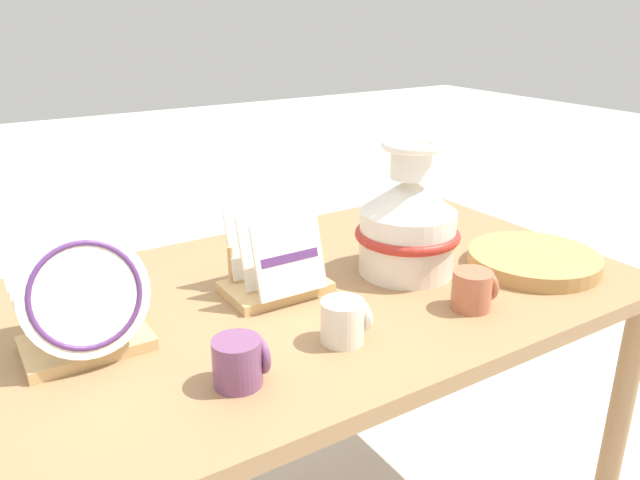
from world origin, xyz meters
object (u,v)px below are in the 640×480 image
object	(u,v)px
mug_plum_glaze	(240,361)
ceramic_vase	(408,222)
wicker_charger_stack	(533,260)
mug_terracotta_glaze	(473,290)
dish_rack_round_plates	(82,306)
mug_cream_glaze	(344,321)
dish_rack_square_plates	(275,271)

from	to	relation	value
mug_plum_glaze	ceramic_vase	bearing A→B (deg)	21.86
wicker_charger_stack	mug_terracotta_glaze	world-z (taller)	mug_terracotta_glaze
ceramic_vase	wicker_charger_stack	size ratio (longest dim) A/B	1.01
dish_rack_round_plates	mug_cream_glaze	xyz separation A→B (m)	(0.41, -0.22, -0.05)
ceramic_vase	mug_terracotta_glaze	xyz separation A→B (m)	(-0.00, -0.22, -0.08)
dish_rack_square_plates	mug_terracotta_glaze	xyz separation A→B (m)	(0.31, -0.29, -0.01)
dish_rack_square_plates	mug_plum_glaze	xyz separation A→B (m)	(-0.22, -0.28, -0.01)
ceramic_vase	wicker_charger_stack	world-z (taller)	ceramic_vase
ceramic_vase	dish_rack_square_plates	world-z (taller)	ceramic_vase
dish_rack_round_plates	mug_plum_glaze	bearing A→B (deg)	-52.26
mug_terracotta_glaze	mug_cream_glaze	distance (m)	0.30
ceramic_vase	mug_plum_glaze	bearing A→B (deg)	-158.14
dish_rack_round_plates	wicker_charger_stack	distance (m)	1.01
wicker_charger_stack	mug_plum_glaze	world-z (taller)	mug_plum_glaze
wicker_charger_stack	mug_terracotta_glaze	distance (m)	0.29
dish_rack_round_plates	dish_rack_square_plates	world-z (taller)	dish_rack_round_plates
dish_rack_square_plates	mug_cream_glaze	xyz separation A→B (m)	(0.01, -0.25, -0.01)
mug_plum_glaze	dish_rack_round_plates	bearing A→B (deg)	127.74
mug_terracotta_glaze	mug_cream_glaze	size ratio (longest dim) A/B	1.00
dish_rack_round_plates	dish_rack_square_plates	distance (m)	0.41
ceramic_vase	wicker_charger_stack	distance (m)	0.33
mug_plum_glaze	dish_rack_square_plates	bearing A→B (deg)	52.10
ceramic_vase	mug_terracotta_glaze	distance (m)	0.23
ceramic_vase	mug_plum_glaze	xyz separation A→B (m)	(-0.53, -0.21, -0.08)
dish_rack_round_plates	mug_cream_glaze	bearing A→B (deg)	-28.03
dish_rack_round_plates	mug_plum_glaze	distance (m)	0.31
dish_rack_square_plates	mug_cream_glaze	world-z (taller)	dish_rack_square_plates
ceramic_vase	wicker_charger_stack	xyz separation A→B (m)	(0.27, -0.14, -0.11)
dish_rack_round_plates	mug_plum_glaze	size ratio (longest dim) A/B	2.66
ceramic_vase	dish_rack_square_plates	bearing A→B (deg)	167.98
dish_rack_square_plates	mug_terracotta_glaze	world-z (taller)	dish_rack_square_plates
ceramic_vase	mug_terracotta_glaze	world-z (taller)	ceramic_vase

